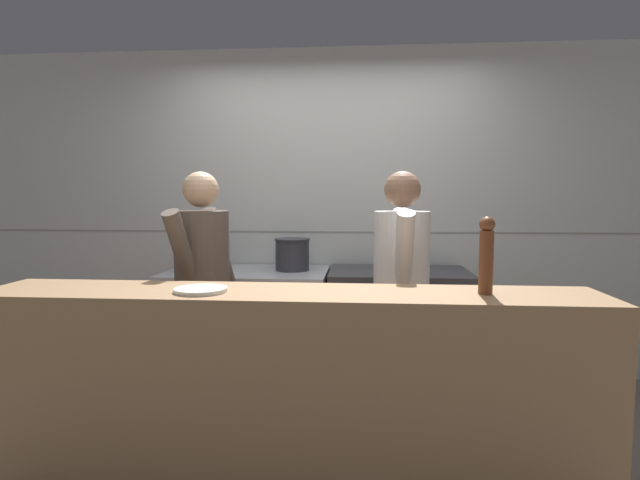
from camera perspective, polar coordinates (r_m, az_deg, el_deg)
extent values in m
plane|color=#6B6056|center=(2.87, -0.79, -24.93)|extent=(14.00, 14.00, 0.00)
cube|color=silver|center=(4.03, 1.27, 3.10)|extent=(8.00, 0.06, 2.60)
cube|color=gray|center=(4.01, 1.24, 0.94)|extent=(8.00, 0.00, 0.01)
cube|color=maroon|center=(3.86, -8.27, -10.28)|extent=(1.17, 0.70, 0.84)
cube|color=#B7BABF|center=(3.76, -8.35, -3.79)|extent=(1.20, 0.71, 0.04)
cube|color=#B7BABF|center=(3.52, -9.52, -10.69)|extent=(1.06, 0.03, 0.10)
cube|color=#38383D|center=(3.77, 8.95, -10.24)|extent=(1.01, 0.65, 0.90)
cube|color=black|center=(3.61, 9.24, -17.63)|extent=(0.99, 0.04, 0.10)
cube|color=#93704C|center=(2.40, -3.60, -17.76)|extent=(2.78, 0.45, 1.01)
cylinder|color=#2D2D33|center=(3.86, -13.20, -2.04)|extent=(0.33, 0.33, 0.18)
cylinder|color=#2D2D33|center=(3.85, -13.23, -0.83)|extent=(0.35, 0.35, 0.01)
cylinder|color=#2D2D33|center=(3.73, -3.18, -1.66)|extent=(0.25, 0.25, 0.24)
cylinder|color=#2D2D33|center=(3.72, -3.19, 0.07)|extent=(0.27, 0.27, 0.01)
cone|color=#B7BABF|center=(3.63, 8.47, -2.84)|extent=(0.30, 0.30, 0.09)
cube|color=#B7BABF|center=(3.55, 10.36, -3.74)|extent=(0.23, 0.04, 0.01)
cube|color=black|center=(3.54, 7.59, -3.62)|extent=(0.11, 0.03, 0.02)
cylinder|color=white|center=(2.29, -13.47, -5.56)|extent=(0.24, 0.24, 0.02)
cylinder|color=brown|center=(2.28, 18.45, -2.45)|extent=(0.06, 0.06, 0.28)
sphere|color=brown|center=(2.26, 18.56, 1.73)|extent=(0.07, 0.07, 0.07)
cube|color=black|center=(3.19, -13.07, -14.65)|extent=(0.31, 0.24, 0.74)
cylinder|color=brown|center=(3.03, -13.32, -2.53)|extent=(0.39, 0.39, 0.61)
sphere|color=#D8AD84|center=(3.00, -13.49, 5.64)|extent=(0.21, 0.21, 0.21)
cylinder|color=brown|center=(3.18, -11.52, -0.84)|extent=(0.17, 0.32, 0.51)
cylinder|color=brown|center=(2.86, -15.38, -1.56)|extent=(0.17, 0.32, 0.51)
cube|color=black|center=(3.09, 9.11, -15.24)|extent=(0.28, 0.18, 0.74)
cylinder|color=white|center=(2.92, 9.29, -2.73)|extent=(0.33, 0.33, 0.61)
sphere|color=#8C664C|center=(2.90, 9.41, 5.73)|extent=(0.21, 0.21, 0.21)
cylinder|color=white|center=(3.10, 9.08, -0.95)|extent=(0.10, 0.31, 0.51)
cylinder|color=white|center=(2.73, 9.58, -1.77)|extent=(0.10, 0.31, 0.51)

